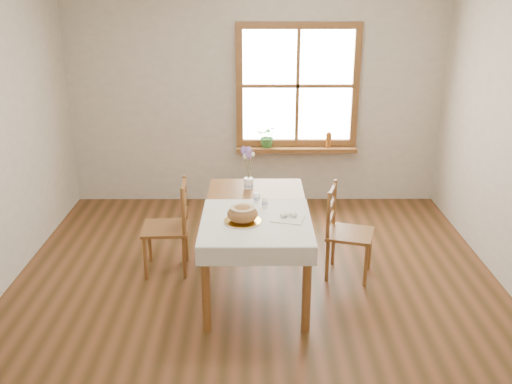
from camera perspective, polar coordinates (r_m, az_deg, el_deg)
ground at (r=5.03m, az=0.01°, el=-10.86°), size 5.00×5.00×0.00m
room_walls at (r=4.40m, az=0.01°, el=8.55°), size 4.60×5.10×2.65m
window at (r=6.90m, az=4.17°, el=10.55°), size 1.46×0.08×1.46m
window_sill at (r=7.00m, az=4.05°, el=4.30°), size 1.46×0.20×0.05m
dining_table at (r=5.00m, az=-0.00°, el=-2.53°), size 0.90×1.60×0.75m
table_linen at (r=4.69m, az=0.01°, el=-2.94°), size 0.91×0.99×0.01m
chair_left at (r=5.42m, az=-9.08°, el=-3.47°), size 0.46×0.44×0.89m
chair_right at (r=5.33m, az=9.41°, el=-4.01°), size 0.52×0.51×0.87m
bread_plate at (r=4.65m, az=-1.35°, el=-2.94°), size 0.35×0.35×0.02m
bread_loaf at (r=4.62m, az=-1.36°, el=-2.07°), size 0.25×0.25×0.14m
egg_napkin at (r=4.72m, az=3.22°, el=-2.66°), size 0.30×0.28×0.01m
eggs at (r=4.71m, az=3.23°, el=-2.35°), size 0.24×0.22×0.04m
salt_shaker at (r=5.04m, az=0.06°, el=-0.56°), size 0.05×0.05×0.10m
pepper_shaker at (r=4.94m, az=0.88°, el=-1.01°), size 0.06×0.06×0.10m
flower_vase at (r=5.41m, az=-0.74°, el=0.79°), size 0.11×0.11×0.10m
lavender_bouquet at (r=5.35m, az=-0.75°, el=2.83°), size 0.16×0.16×0.30m
potted_plant at (r=6.95m, az=1.19°, el=5.35°), size 0.30×0.32×0.21m
amber_bottle at (r=7.01m, az=7.27°, el=5.24°), size 0.08×0.08×0.19m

